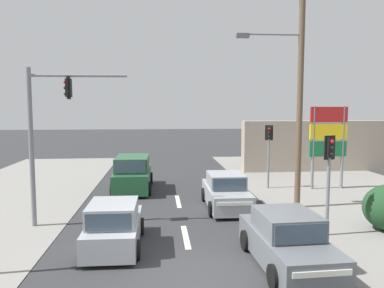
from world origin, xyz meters
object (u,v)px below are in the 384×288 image
at_px(hatchback_kerbside_parked, 114,226).
at_px(pedestal_signal_right_kerb, 329,168).
at_px(pedestal_signal_far_median, 269,146).
at_px(utility_pole_midground_right, 298,81).
at_px(sedan_oncoming_mid, 287,242).
at_px(sedan_oncoming_near, 226,192).
at_px(suv_crossing_left, 133,174).
at_px(shopping_plaza_sign, 328,136).
at_px(traffic_signal_mast, 45,126).

bearing_deg(hatchback_kerbside_parked, pedestal_signal_right_kerb, 3.56).
bearing_deg(pedestal_signal_far_median, utility_pole_midground_right, -90.02).
bearing_deg(sedan_oncoming_mid, pedestal_signal_right_kerb, 45.58).
bearing_deg(utility_pole_midground_right, sedan_oncoming_near, 174.55).
height_order(pedestal_signal_right_kerb, sedan_oncoming_mid, pedestal_signal_right_kerb).
bearing_deg(suv_crossing_left, sedan_oncoming_mid, -64.12).
bearing_deg(shopping_plaza_sign, sedan_oncoming_near, -151.80).
height_order(pedestal_signal_far_median, sedan_oncoming_near, pedestal_signal_far_median).
relative_size(hatchback_kerbside_parked, sedan_oncoming_mid, 0.85).
xyz_separation_m(pedestal_signal_right_kerb, sedan_oncoming_near, (-2.88, 4.03, -1.71)).
relative_size(shopping_plaza_sign, sedan_oncoming_mid, 1.07).
bearing_deg(pedestal_signal_right_kerb, sedan_oncoming_mid, -134.42).
xyz_separation_m(pedestal_signal_right_kerb, suv_crossing_left, (-7.32, 8.06, -1.53)).
distance_m(pedestal_signal_right_kerb, suv_crossing_left, 11.00).
bearing_deg(sedan_oncoming_near, pedestal_signal_right_kerb, -54.43).
relative_size(sedan_oncoming_near, suv_crossing_left, 0.93).
bearing_deg(pedestal_signal_far_median, sedan_oncoming_near, -129.13).
height_order(suv_crossing_left, sedan_oncoming_mid, suv_crossing_left).
distance_m(pedestal_signal_right_kerb, pedestal_signal_far_median, 7.85).
distance_m(pedestal_signal_right_kerb, hatchback_kerbside_parked, 7.58).
height_order(sedan_oncoming_near, sedan_oncoming_mid, same).
height_order(utility_pole_midground_right, shopping_plaza_sign, utility_pole_midground_right).
bearing_deg(utility_pole_midground_right, pedestal_signal_far_median, 89.98).
bearing_deg(shopping_plaza_sign, pedestal_signal_right_kerb, -114.86).
height_order(traffic_signal_mast, pedestal_signal_right_kerb, traffic_signal_mast).
distance_m(hatchback_kerbside_parked, sedan_oncoming_mid, 5.42).
xyz_separation_m(pedestal_signal_right_kerb, pedestal_signal_far_median, (0.21, 7.84, 0.00)).
bearing_deg(pedestal_signal_far_median, sedan_oncoming_mid, -103.78).
bearing_deg(sedan_oncoming_near, hatchback_kerbside_parked, -134.92).
height_order(pedestal_signal_far_median, sedan_oncoming_mid, pedestal_signal_far_median).
bearing_deg(pedestal_signal_far_median, shopping_plaza_sign, -7.37).
bearing_deg(sedan_oncoming_mid, hatchback_kerbside_parked, 159.83).
bearing_deg(suv_crossing_left, hatchback_kerbside_parked, -90.30).
height_order(shopping_plaza_sign, sedan_oncoming_near, shopping_plaza_sign).
relative_size(pedestal_signal_right_kerb, suv_crossing_left, 0.78).
height_order(utility_pole_midground_right, hatchback_kerbside_parked, utility_pole_midground_right).
distance_m(pedestal_signal_far_median, sedan_oncoming_mid, 10.61).
xyz_separation_m(suv_crossing_left, sedan_oncoming_mid, (5.04, -10.39, -0.18)).
xyz_separation_m(sedan_oncoming_near, sedan_oncoming_mid, (0.60, -6.36, 0.00)).
bearing_deg(sedan_oncoming_near, sedan_oncoming_mid, -84.57).
bearing_deg(sedan_oncoming_near, pedestal_signal_far_median, 50.87).
relative_size(pedestal_signal_right_kerb, sedan_oncoming_mid, 0.83).
bearing_deg(hatchback_kerbside_parked, utility_pole_midground_right, 28.98).
height_order(utility_pole_midground_right, sedan_oncoming_mid, utility_pole_midground_right).
bearing_deg(pedestal_signal_right_kerb, hatchback_kerbside_parked, -176.44).
bearing_deg(hatchback_kerbside_parked, sedan_oncoming_near, 45.08).
xyz_separation_m(traffic_signal_mast, pedestal_signal_far_median, (10.33, 5.82, -1.42)).
height_order(pedestal_signal_right_kerb, shopping_plaza_sign, shopping_plaza_sign).
distance_m(utility_pole_midground_right, sedan_oncoming_near, 5.89).
bearing_deg(hatchback_kerbside_parked, traffic_signal_mast, 138.01).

